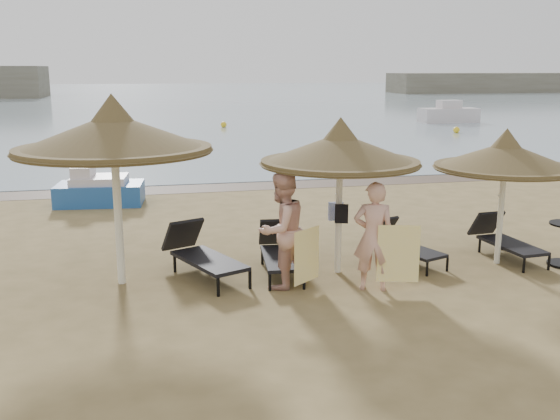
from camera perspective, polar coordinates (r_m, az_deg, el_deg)
The scene contains 20 objects.
ground at distance 11.02m, azimuth 3.06°, elevation -6.69°, with size 160.00×160.00×0.00m, color olive.
sea at distance 90.12m, azimuth -10.84°, elevation 10.26°, with size 200.00×140.00×0.03m, color #7B929F.
wet_sand_strip at distance 19.95m, azimuth -4.15°, elevation 2.17°, with size 200.00×1.60×0.01m, color brown.
palapa_left at distance 10.80m, azimuth -15.00°, elevation 6.73°, with size 3.31×3.31×3.28m.
palapa_center at distance 11.14m, azimuth 5.52°, elevation 5.49°, with size 2.87×2.87×2.85m.
palapa_right at distance 12.38m, azimuth 19.90°, elevation 4.61°, with size 2.63×2.63×2.60m.
lounger_far_left at distance 11.39m, azimuth -7.23°, elevation -3.91°, with size 1.46×2.18×0.93m.
lounger_near_left at distance 11.55m, azimuth -0.00°, elevation -3.71°, with size 0.85×2.01×0.87m.
lounger_near_right at distance 12.37m, azimuth 11.06°, elevation -3.02°, with size 1.15×1.84×0.78m.
lounger_far_right at distance 13.20m, azimuth 19.80°, elevation -2.48°, with size 0.75×1.88×0.82m.
person_left at distance 10.51m, azimuth 0.16°, elevation -1.01°, with size 1.07×0.70×2.33m, color #D8A08B.
person_right at distance 10.52m, azimuth 8.58°, elevation -1.61°, with size 0.99×0.65×2.16m, color #D8A08B.
towel_left at distance 10.40m, azimuth 2.46°, elevation -4.19°, with size 0.54×0.41×0.92m.
towel_right at distance 10.53m, azimuth 10.77°, elevation -3.96°, with size 0.68×0.20×0.98m.
bag_patterned at distance 11.51m, azimuth 5.12°, elevation -0.11°, with size 0.27×0.10×0.34m.
bag_dark at distance 11.19m, azimuth 5.65°, elevation -0.34°, with size 0.25×0.15×0.34m.
pedal_boat at distance 17.96m, azimuth -16.23°, elevation 1.79°, with size 2.44×1.59×1.08m.
buoy_left at distance 33.65m, azimuth -16.59°, elevation 6.33°, with size 0.38×0.38×0.38m, color yellow.
buoy_mid at distance 40.19m, azimuth -5.17°, elevation 7.78°, with size 0.38×0.38×0.38m, color yellow.
buoy_right at distance 37.96m, azimuth 15.83°, elevation 7.06°, with size 0.38×0.38×0.38m, color yellow.
Camera 1 is at (-2.81, -10.00, 3.68)m, focal length 40.00 mm.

